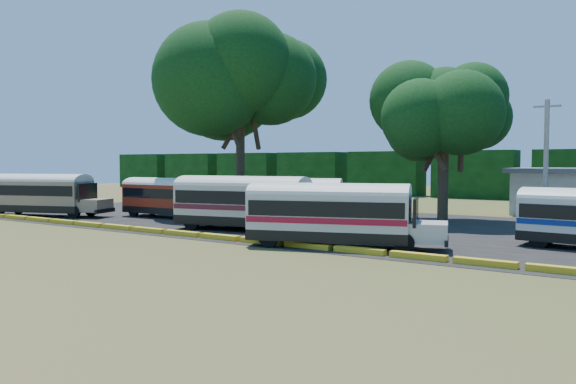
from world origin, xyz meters
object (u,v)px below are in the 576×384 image
Objects in this scene: bus_cream_west at (245,200)px; tree_west at (240,72)px; bus_white_red at (333,211)px; bus_beige at (42,192)px; bus_red at (169,195)px.

tree_west is at bearing 119.09° from bus_cream_west.
bus_white_red is at bearing -31.43° from bus_cream_west.
bus_beige is 0.98× the size of bus_cream_west.
bus_beige is 1.04× the size of bus_white_red.
bus_cream_west is at bearing -50.01° from tree_west.
bus_red is at bearing 7.64° from bus_beige.
bus_white_red is 0.61× the size of tree_west.
bus_cream_west is at bearing -18.19° from bus_red.
bus_cream_west is at bearing -14.17° from bus_beige.
tree_west is at bearing 79.96° from bus_red.
bus_beige is 11.07m from bus_red.
bus_beige is 20.40m from bus_cream_west.
bus_beige is at bearing 173.53° from bus_cream_west.
bus_white_red reaches higher than bus_red.
tree_west is (11.20, 12.48, 10.61)m from bus_beige.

